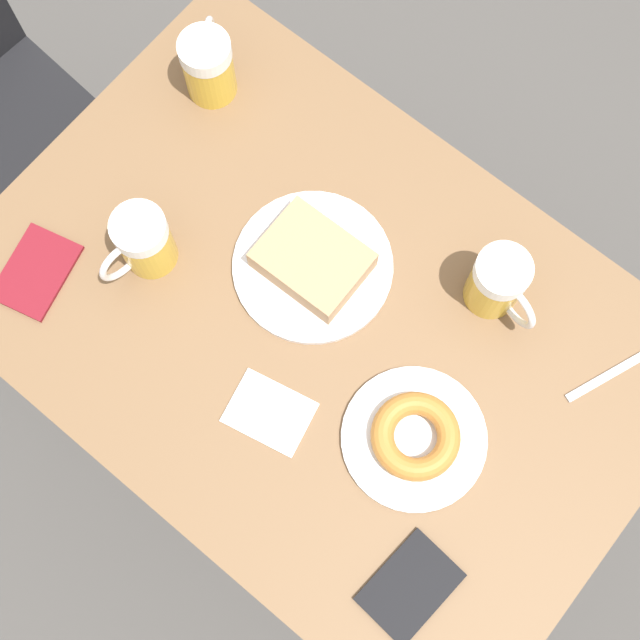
{
  "coord_description": "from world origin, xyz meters",
  "views": [
    {
      "loc": [
        -0.27,
        -0.22,
        2.0
      ],
      "look_at": [
        0.0,
        0.0,
        0.8
      ],
      "focal_mm": 50.0,
      "sensor_mm": 36.0,
      "label": 1
    }
  ],
  "objects_px": {
    "passport_near_edge": "(410,587)",
    "passport_far_edge": "(36,272)",
    "beer_mug_center": "(208,65)",
    "fork": "(622,368)",
    "beer_mug_left": "(143,242)",
    "plate_with_donut": "(415,437)",
    "napkin_folded": "(270,413)",
    "plate_with_cake": "(313,263)",
    "beer_mug_right": "(498,283)"
  },
  "relations": [
    {
      "from": "passport_near_edge",
      "to": "passport_far_edge",
      "type": "distance_m",
      "value": 0.69
    },
    {
      "from": "beer_mug_center",
      "to": "fork",
      "type": "height_order",
      "value": "beer_mug_center"
    },
    {
      "from": "beer_mug_left",
      "to": "passport_far_edge",
      "type": "xyz_separation_m",
      "value": [
        -0.12,
        0.11,
        -0.05
      ]
    },
    {
      "from": "plate_with_donut",
      "to": "napkin_folded",
      "type": "xyz_separation_m",
      "value": [
        -0.1,
        0.18,
        -0.01
      ]
    },
    {
      "from": "plate_with_donut",
      "to": "beer_mug_left",
      "type": "bearing_deg",
      "value": 93.82
    },
    {
      "from": "plate_with_cake",
      "to": "beer_mug_center",
      "type": "bearing_deg",
      "value": 66.77
    },
    {
      "from": "plate_with_donut",
      "to": "beer_mug_left",
      "type": "xyz_separation_m",
      "value": [
        -0.03,
        0.46,
        0.04
      ]
    },
    {
      "from": "passport_far_edge",
      "to": "plate_with_cake",
      "type": "bearing_deg",
      "value": -49.62
    },
    {
      "from": "plate_with_cake",
      "to": "fork",
      "type": "height_order",
      "value": "plate_with_cake"
    },
    {
      "from": "beer_mug_left",
      "to": "napkin_folded",
      "type": "xyz_separation_m",
      "value": [
        -0.07,
        -0.28,
        -0.06
      ]
    },
    {
      "from": "beer_mug_center",
      "to": "passport_far_edge",
      "type": "xyz_separation_m",
      "value": [
        -0.39,
        -0.0,
        -0.05
      ]
    },
    {
      "from": "plate_with_donut",
      "to": "beer_mug_center",
      "type": "bearing_deg",
      "value": 67.49
    },
    {
      "from": "plate_with_cake",
      "to": "beer_mug_left",
      "type": "relative_size",
      "value": 1.96
    },
    {
      "from": "plate_with_cake",
      "to": "passport_far_edge",
      "type": "relative_size",
      "value": 1.62
    },
    {
      "from": "fork",
      "to": "passport_near_edge",
      "type": "relative_size",
      "value": 1.32
    },
    {
      "from": "plate_with_donut",
      "to": "fork",
      "type": "relative_size",
      "value": 1.15
    },
    {
      "from": "plate_with_cake",
      "to": "fork",
      "type": "distance_m",
      "value": 0.46
    },
    {
      "from": "beer_mug_center",
      "to": "beer_mug_right",
      "type": "distance_m",
      "value": 0.53
    },
    {
      "from": "fork",
      "to": "passport_near_edge",
      "type": "height_order",
      "value": "passport_near_edge"
    },
    {
      "from": "plate_with_cake",
      "to": "beer_mug_left",
      "type": "distance_m",
      "value": 0.24
    },
    {
      "from": "napkin_folded",
      "to": "beer_mug_right",
      "type": "bearing_deg",
      "value": -22.46
    },
    {
      "from": "beer_mug_left",
      "to": "beer_mug_center",
      "type": "distance_m",
      "value": 0.29
    },
    {
      "from": "plate_with_donut",
      "to": "passport_far_edge",
      "type": "xyz_separation_m",
      "value": [
        -0.15,
        0.57,
        -0.01
      ]
    },
    {
      "from": "beer_mug_center",
      "to": "napkin_folded",
      "type": "bearing_deg",
      "value": -130.17
    },
    {
      "from": "passport_far_edge",
      "to": "beer_mug_left",
      "type": "bearing_deg",
      "value": -42.04
    },
    {
      "from": "plate_with_donut",
      "to": "beer_mug_center",
      "type": "xyz_separation_m",
      "value": [
        0.24,
        0.57,
        0.04
      ]
    },
    {
      "from": "beer_mug_left",
      "to": "passport_near_edge",
      "type": "relative_size",
      "value": 0.9
    },
    {
      "from": "fork",
      "to": "passport_near_edge",
      "type": "bearing_deg",
      "value": 173.19
    },
    {
      "from": "fork",
      "to": "plate_with_cake",
      "type": "bearing_deg",
      "value": 110.19
    },
    {
      "from": "plate_with_donut",
      "to": "passport_far_edge",
      "type": "relative_size",
      "value": 1.4
    },
    {
      "from": "fork",
      "to": "beer_mug_right",
      "type": "bearing_deg",
      "value": 98.4
    },
    {
      "from": "fork",
      "to": "beer_mug_left",
      "type": "bearing_deg",
      "value": 115.25
    },
    {
      "from": "beer_mug_center",
      "to": "passport_far_edge",
      "type": "height_order",
      "value": "beer_mug_center"
    },
    {
      "from": "beer_mug_center",
      "to": "passport_near_edge",
      "type": "height_order",
      "value": "beer_mug_center"
    },
    {
      "from": "passport_near_edge",
      "to": "beer_mug_center",
      "type": "bearing_deg",
      "value": 60.13
    },
    {
      "from": "plate_with_donut",
      "to": "fork",
      "type": "distance_m",
      "value": 0.31
    },
    {
      "from": "plate_with_cake",
      "to": "plate_with_donut",
      "type": "xyz_separation_m",
      "value": [
        -0.11,
        -0.27,
        -0.0
      ]
    },
    {
      "from": "beer_mug_right",
      "to": "plate_with_cake",
      "type": "bearing_deg",
      "value": 119.58
    },
    {
      "from": "plate_with_donut",
      "to": "napkin_folded",
      "type": "distance_m",
      "value": 0.2
    },
    {
      "from": "passport_near_edge",
      "to": "passport_far_edge",
      "type": "height_order",
      "value": "same"
    },
    {
      "from": "plate_with_cake",
      "to": "plate_with_donut",
      "type": "height_order",
      "value": "plate_with_cake"
    },
    {
      "from": "plate_with_cake",
      "to": "passport_far_edge",
      "type": "distance_m",
      "value": 0.4
    },
    {
      "from": "plate_with_cake",
      "to": "plate_with_donut",
      "type": "relative_size",
      "value": 1.16
    },
    {
      "from": "plate_with_cake",
      "to": "beer_mug_right",
      "type": "distance_m",
      "value": 0.26
    },
    {
      "from": "beer_mug_right",
      "to": "napkin_folded",
      "type": "height_order",
      "value": "beer_mug_right"
    },
    {
      "from": "napkin_folded",
      "to": "passport_near_edge",
      "type": "bearing_deg",
      "value": -101.71
    },
    {
      "from": "beer_mug_center",
      "to": "napkin_folded",
      "type": "height_order",
      "value": "beer_mug_center"
    },
    {
      "from": "plate_with_cake",
      "to": "fork",
      "type": "xyz_separation_m",
      "value": [
        0.16,
        -0.43,
        -0.02
      ]
    },
    {
      "from": "beer_mug_right",
      "to": "passport_far_edge",
      "type": "distance_m",
      "value": 0.66
    },
    {
      "from": "beer_mug_right",
      "to": "napkin_folded",
      "type": "distance_m",
      "value": 0.36
    }
  ]
}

